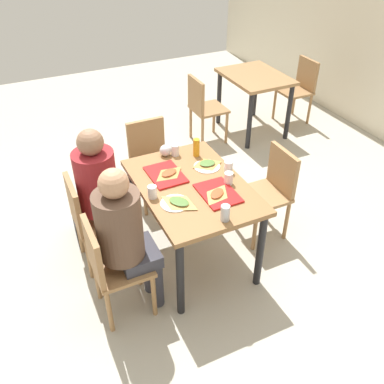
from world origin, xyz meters
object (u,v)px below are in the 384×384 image
at_px(plastic_cup_b, 152,192).
at_px(background_chair_near, 203,105).
at_px(plastic_cup_c, 175,150).
at_px(handbag, 84,226).
at_px(tray_red_far, 218,193).
at_px(foil_bundle, 165,150).
at_px(main_table, 192,195).
at_px(tray_red_near, 166,175).
at_px(plastic_cup_a, 228,167).
at_px(chair_near_right, 110,264).
at_px(paper_plate_near_edge, 175,203).
at_px(pizza_slice_c, 207,164).
at_px(plastic_cup_d, 229,178).
at_px(chair_near_left, 89,217).
at_px(pizza_slice_b, 217,194).
at_px(person_in_red, 102,188).
at_px(pizza_slice_d, 179,202).
at_px(person_in_brown_jacket, 125,232).
at_px(background_chair_far, 300,86).
at_px(soda_can, 225,213).
at_px(chair_left_end, 150,156).
at_px(condiment_bottle, 196,148).
at_px(paper_plate_center, 207,166).
at_px(chair_far_side, 272,187).
at_px(pizza_slice_a, 169,173).
at_px(background_table, 255,85).

bearing_deg(plastic_cup_b, background_chair_near, 143.72).
bearing_deg(plastic_cup_c, handbag, -101.43).
height_order(tray_red_far, foil_bundle, foil_bundle).
xyz_separation_m(main_table, tray_red_near, (-0.20, -0.14, 0.11)).
distance_m(plastic_cup_a, plastic_cup_b, 0.69).
distance_m(chair_near_right, paper_plate_near_edge, 0.64).
distance_m(main_table, tray_red_near, 0.27).
bearing_deg(pizza_slice_c, plastic_cup_d, 5.03).
distance_m(chair_near_left, background_chair_near, 2.37).
distance_m(pizza_slice_b, plastic_cup_a, 0.36).
xyz_separation_m(tray_red_far, pizza_slice_b, (0.03, -0.02, 0.02)).
height_order(person_in_red, pizza_slice_d, person_in_red).
bearing_deg(paper_plate_near_edge, main_table, 128.26).
bearing_deg(person_in_brown_jacket, background_chair_far, 124.03).
xyz_separation_m(pizza_slice_b, soda_can, (0.27, -0.08, 0.04)).
distance_m(chair_left_end, condiment_bottle, 0.72).
relative_size(main_table, plastic_cup_b, 11.68).
bearing_deg(chair_near_left, plastic_cup_c, 101.67).
bearing_deg(plastic_cup_d, chair_near_right, -80.53).
height_order(chair_near_left, tray_red_near, chair_near_left).
distance_m(paper_plate_center, foil_bundle, 0.40).
relative_size(pizza_slice_b, background_chair_near, 0.28).
bearing_deg(paper_plate_near_edge, plastic_cup_d, 96.87).
relative_size(chair_left_end, paper_plate_center, 3.88).
xyz_separation_m(paper_plate_near_edge, condiment_bottle, (-0.55, 0.44, 0.08)).
height_order(plastic_cup_a, plastic_cup_b, same).
distance_m(chair_far_side, handbag, 1.75).
bearing_deg(pizza_slice_a, tray_red_near, -122.76).
xyz_separation_m(main_table, background_table, (-1.82, 1.75, -0.03)).
bearing_deg(tray_red_far, handbag, -132.46).
bearing_deg(chair_near_left, soda_can, 45.70).
xyz_separation_m(soda_can, foil_bundle, (-0.99, -0.04, -0.01)).
distance_m(pizza_slice_b, background_chair_far, 3.16).
bearing_deg(plastic_cup_a, plastic_cup_c, -147.16).
relative_size(plastic_cup_b, background_chair_near, 0.12).
bearing_deg(plastic_cup_d, background_table, 142.51).
relative_size(chair_left_end, condiment_bottle, 5.33).
bearing_deg(tray_red_near, pizza_slice_c, 88.57).
bearing_deg(chair_near_left, foil_bundle, 104.91).
xyz_separation_m(chair_far_side, soda_can, (0.50, -0.77, 0.33)).
bearing_deg(plastic_cup_b, handbag, -145.54).
bearing_deg(plastic_cup_c, pizza_slice_b, 3.20).
bearing_deg(chair_near_right, handbag, -179.00).
bearing_deg(handbag, plastic_cup_d, 54.57).
xyz_separation_m(tray_red_far, paper_plate_near_edge, (-0.03, -0.34, -0.00)).
bearing_deg(pizza_slice_c, person_in_brown_jacket, -61.11).
height_order(chair_near_right, plastic_cup_a, plastic_cup_a).
bearing_deg(plastic_cup_a, pizza_slice_c, -146.86).
height_order(tray_red_near, background_chair_near, background_chair_near).
bearing_deg(handbag, paper_plate_center, 65.54).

